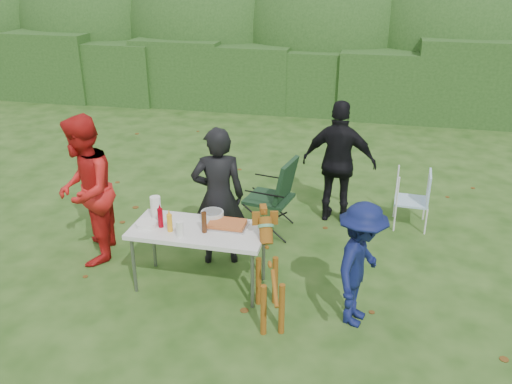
% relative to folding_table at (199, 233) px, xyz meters
% --- Properties ---
extents(ground, '(80.00, 80.00, 0.00)m').
position_rel_folding_table_xyz_m(ground, '(0.30, -0.20, -0.69)').
color(ground, '#1E4211').
extents(hedge_row, '(22.00, 1.40, 1.70)m').
position_rel_folding_table_xyz_m(hedge_row, '(0.30, 7.80, 0.16)').
color(hedge_row, '#23471C').
rests_on(hedge_row, ground).
extents(shrub_backdrop, '(20.00, 2.60, 3.20)m').
position_rel_folding_table_xyz_m(shrub_backdrop, '(0.30, 9.40, 0.91)').
color(shrub_backdrop, '#3D6628').
rests_on(shrub_backdrop, ground).
extents(folding_table, '(1.50, 0.70, 0.74)m').
position_rel_folding_table_xyz_m(folding_table, '(0.00, 0.00, 0.00)').
color(folding_table, silver).
rests_on(folding_table, ground).
extents(person_cook, '(0.73, 0.59, 1.73)m').
position_rel_folding_table_xyz_m(person_cook, '(0.05, 0.60, 0.18)').
color(person_cook, black).
rests_on(person_cook, ground).
extents(person_red_jacket, '(0.95, 1.07, 1.85)m').
position_rel_folding_table_xyz_m(person_red_jacket, '(-1.52, 0.29, 0.24)').
color(person_red_jacket, red).
rests_on(person_red_jacket, ground).
extents(person_black_puffy, '(1.05, 0.49, 1.75)m').
position_rel_folding_table_xyz_m(person_black_puffy, '(1.36, 2.08, 0.19)').
color(person_black_puffy, black).
rests_on(person_black_puffy, ground).
extents(child, '(0.70, 0.97, 1.34)m').
position_rel_folding_table_xyz_m(child, '(1.79, -0.26, -0.01)').
color(child, '#0E1647').
rests_on(child, ground).
extents(dog, '(0.72, 1.11, 0.98)m').
position_rel_folding_table_xyz_m(dog, '(0.90, -0.42, -0.19)').
color(dog, brown).
rests_on(dog, ground).
extents(camping_chair, '(0.78, 0.78, 1.06)m').
position_rel_folding_table_xyz_m(camping_chair, '(0.47, 1.55, -0.15)').
color(camping_chair, '#17331D').
rests_on(camping_chair, ground).
extents(lawn_chair, '(0.51, 0.51, 0.83)m').
position_rel_folding_table_xyz_m(lawn_chair, '(2.38, 2.11, -0.27)').
color(lawn_chair, '#63ADD9').
rests_on(lawn_chair, ground).
extents(food_tray, '(0.45, 0.30, 0.02)m').
position_rel_folding_table_xyz_m(food_tray, '(0.30, 0.12, 0.06)').
color(food_tray, '#B7B7BA').
rests_on(food_tray, folding_table).
extents(focaccia_bread, '(0.40, 0.26, 0.04)m').
position_rel_folding_table_xyz_m(focaccia_bread, '(0.30, 0.12, 0.09)').
color(focaccia_bread, '#C7632F').
rests_on(focaccia_bread, food_tray).
extents(mustard_bottle, '(0.06, 0.06, 0.20)m').
position_rel_folding_table_xyz_m(mustard_bottle, '(-0.28, -0.13, 0.15)').
color(mustard_bottle, '#F2A81D').
rests_on(mustard_bottle, folding_table).
extents(ketchup_bottle, '(0.06, 0.06, 0.22)m').
position_rel_folding_table_xyz_m(ketchup_bottle, '(-0.42, -0.05, 0.16)').
color(ketchup_bottle, '#8E000D').
rests_on(ketchup_bottle, folding_table).
extents(beer_bottle, '(0.06, 0.06, 0.24)m').
position_rel_folding_table_xyz_m(beer_bottle, '(0.09, -0.07, 0.17)').
color(beer_bottle, '#47230F').
rests_on(beer_bottle, folding_table).
extents(paper_towel_roll, '(0.12, 0.12, 0.26)m').
position_rel_folding_table_xyz_m(paper_towel_roll, '(-0.56, 0.15, 0.18)').
color(paper_towel_roll, white).
rests_on(paper_towel_roll, folding_table).
extents(cup_stack, '(0.08, 0.08, 0.18)m').
position_rel_folding_table_xyz_m(cup_stack, '(-0.13, -0.22, 0.14)').
color(cup_stack, white).
rests_on(cup_stack, folding_table).
extents(pasta_bowl, '(0.26, 0.26, 0.10)m').
position_rel_folding_table_xyz_m(pasta_bowl, '(0.09, 0.25, 0.10)').
color(pasta_bowl, silver).
rests_on(pasta_bowl, folding_table).
extents(plate_stack, '(0.24, 0.24, 0.05)m').
position_rel_folding_table_xyz_m(plate_stack, '(-0.58, -0.07, 0.08)').
color(plate_stack, white).
rests_on(plate_stack, folding_table).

